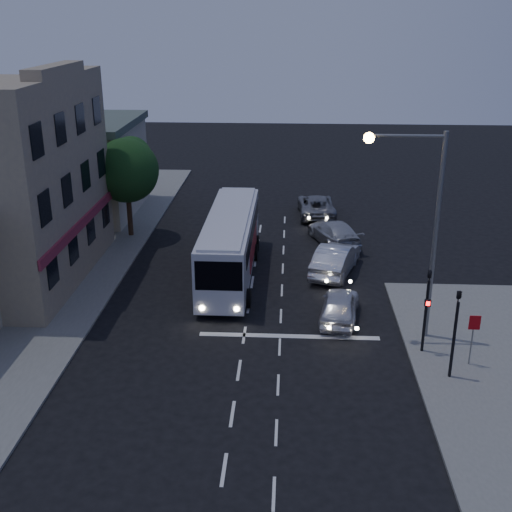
# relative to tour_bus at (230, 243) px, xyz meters

# --- Properties ---
(ground) EXTENTS (120.00, 120.00, 0.00)m
(ground) POSITION_rel_tour_bus_xyz_m (1.24, -8.88, -1.89)
(ground) COLOR black
(sidewalk_far) EXTENTS (12.00, 50.00, 0.12)m
(sidewalk_far) POSITION_rel_tour_bus_xyz_m (-11.76, -0.88, -1.83)
(sidewalk_far) COLOR slate
(sidewalk_far) RESTS_ON ground
(road_markings) EXTENTS (8.00, 30.55, 0.01)m
(road_markings) POSITION_rel_tour_bus_xyz_m (2.52, -5.57, -1.88)
(road_markings) COLOR silver
(road_markings) RESTS_ON ground
(tour_bus) EXTENTS (2.70, 11.39, 3.49)m
(tour_bus) POSITION_rel_tour_bus_xyz_m (0.00, 0.00, 0.00)
(tour_bus) COLOR silver
(tour_bus) RESTS_ON ground
(car_suv) EXTENTS (2.29, 4.35, 1.41)m
(car_suv) POSITION_rel_tour_bus_xyz_m (5.56, -5.08, -1.18)
(car_suv) COLOR silver
(car_suv) RESTS_ON ground
(car_sedan_a) EXTENTS (3.13, 5.29, 1.65)m
(car_sedan_a) POSITION_rel_tour_bus_xyz_m (5.71, 0.62, -1.06)
(car_sedan_a) COLOR silver
(car_sedan_a) RESTS_ON ground
(car_sedan_b) EXTENTS (3.54, 5.45, 1.47)m
(car_sedan_b) POSITION_rel_tour_bus_xyz_m (5.93, 5.41, -1.15)
(car_sedan_b) COLOR silver
(car_sedan_b) RESTS_ON ground
(car_sedan_c) EXTENTS (2.68, 5.38, 1.47)m
(car_sedan_c) POSITION_rel_tour_bus_xyz_m (5.04, 11.28, -1.15)
(car_sedan_c) COLOR gray
(car_sedan_c) RESTS_ON ground
(traffic_signal_main) EXTENTS (0.25, 0.35, 4.10)m
(traffic_signal_main) POSITION_rel_tour_bus_xyz_m (8.84, -8.10, 0.53)
(traffic_signal_main) COLOR black
(traffic_signal_main) RESTS_ON sidewalk_near
(traffic_signal_side) EXTENTS (0.18, 0.15, 4.10)m
(traffic_signal_side) POSITION_rel_tour_bus_xyz_m (9.54, -10.08, 0.53)
(traffic_signal_side) COLOR black
(traffic_signal_side) RESTS_ON sidewalk_near
(regulatory_sign) EXTENTS (0.45, 0.12, 2.20)m
(regulatory_sign) POSITION_rel_tour_bus_xyz_m (10.54, -9.12, -0.29)
(regulatory_sign) COLOR slate
(regulatory_sign) RESTS_ON sidewalk_near
(streetlight) EXTENTS (3.32, 0.44, 9.00)m
(streetlight) POSITION_rel_tour_bus_xyz_m (8.58, -6.68, 3.85)
(streetlight) COLOR slate
(streetlight) RESTS_ON sidewalk_near
(low_building_north) EXTENTS (9.40, 9.40, 6.50)m
(low_building_north) POSITION_rel_tour_bus_xyz_m (-12.26, 11.12, 1.51)
(low_building_north) COLOR #BAB69A
(low_building_north) RESTS_ON sidewalk_far
(street_tree) EXTENTS (4.00, 4.00, 6.20)m
(street_tree) POSITION_rel_tour_bus_xyz_m (-6.97, 6.14, 2.61)
(street_tree) COLOR black
(street_tree) RESTS_ON sidewalk_far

